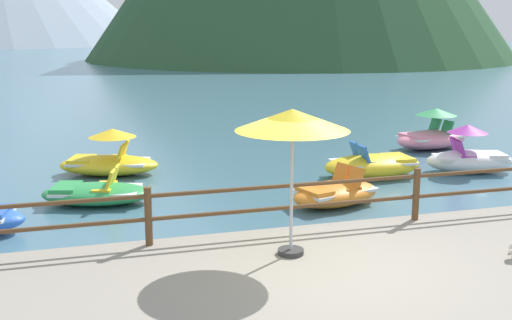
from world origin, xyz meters
TOP-DOWN VIEW (x-y plane):
  - ground_plane at (0.00, 40.00)m, footprint 200.00×200.00m
  - dock_railing at (-0.00, 1.55)m, footprint 23.92×0.12m
  - beach_umbrella at (-0.35, 0.54)m, footprint 1.70×1.70m
  - pedal_boat_0 at (6.57, 5.92)m, footprint 2.51×1.64m
  - pedal_boat_1 at (3.88, 6.18)m, footprint 2.62×1.41m
  - pedal_boat_2 at (1.92, 4.06)m, footprint 2.38×1.72m
  - pedal_boat_3 at (-2.64, 8.33)m, footprint 2.83×1.97m
  - pedal_boat_5 at (-3.07, 5.63)m, footprint 2.63×1.81m
  - pedal_boat_7 at (7.38, 9.10)m, footprint 2.80×1.85m

SIDE VIEW (x-z plane):
  - ground_plane at x=0.00m, z-range 0.00..0.00m
  - pedal_boat_5 at x=-3.07m, z-range -0.16..0.64m
  - pedal_boat_2 at x=1.92m, z-range -0.15..0.69m
  - pedal_boat_1 at x=3.88m, z-range -0.14..0.76m
  - pedal_boat_3 at x=-2.64m, z-range -0.22..1.00m
  - pedal_boat_0 at x=6.57m, z-range -0.22..1.06m
  - pedal_boat_7 at x=7.38m, z-range -0.21..1.06m
  - dock_railing at x=0.00m, z-range 0.51..1.46m
  - beach_umbrella at x=-0.35m, z-range 1.33..3.57m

